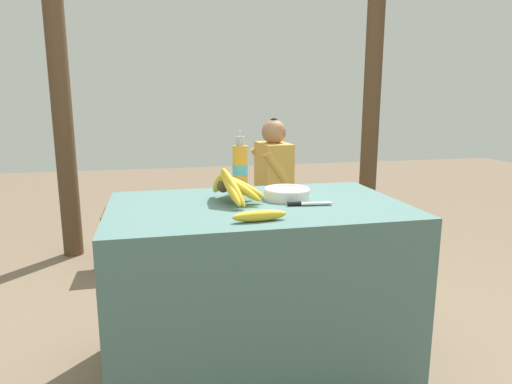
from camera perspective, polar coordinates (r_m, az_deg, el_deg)
name	(u,v)px	position (r m, az deg, el deg)	size (l,w,h in m)	color
ground_plane	(257,364)	(2.21, 0.16, -20.75)	(12.00, 12.00, 0.00)	#75604C
market_counter	(257,287)	(2.03, 0.16, -11.81)	(1.23, 0.76, 0.75)	#4C706B
banana_bunch_ripe	(233,186)	(1.92, -2.94, 0.81)	(0.22, 0.32, 0.16)	#4C381E
serving_bowl	(287,193)	(2.01, 3.89, -0.10)	(0.20, 0.20, 0.05)	white
water_bottle	(240,168)	(2.10, -1.98, 2.97)	(0.07, 0.07, 0.29)	gold
loose_banana_front	(260,216)	(1.64, 0.46, -2.98)	(0.21, 0.06, 0.04)	gold
knife	(303,203)	(1.89, 5.91, -1.41)	(0.19, 0.04, 0.02)	#BCBCC1
wooden_bench	(236,213)	(3.38, -2.46, -2.67)	(1.89, 0.32, 0.40)	brown
seated_vendor	(267,180)	(3.34, 1.44, 1.55)	(0.42, 0.40, 1.04)	#473828
banana_bunch_green	(170,201)	(3.31, -10.76, -1.15)	(0.16, 0.27, 0.12)	#4C381E
support_post_near	(60,85)	(3.63, -23.33, 12.22)	(0.14, 0.14, 2.55)	#4C3823
support_post_far	(372,86)	(3.99, 14.35, 12.67)	(0.14, 0.14, 2.55)	#4C3823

